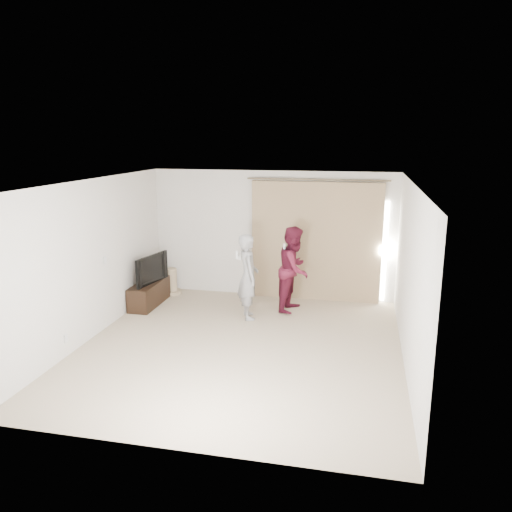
# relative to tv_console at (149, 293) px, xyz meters

# --- Properties ---
(floor) EXTENTS (5.50, 5.50, 0.00)m
(floor) POSITION_rel_tv_console_xyz_m (2.27, -1.62, -0.23)
(floor) COLOR tan
(floor) RESTS_ON ground
(wall_back) EXTENTS (5.00, 0.04, 2.60)m
(wall_back) POSITION_rel_tv_console_xyz_m (2.27, 1.13, 1.07)
(wall_back) COLOR silver
(wall_back) RESTS_ON ground
(wall_left) EXTENTS (0.04, 5.50, 2.60)m
(wall_left) POSITION_rel_tv_console_xyz_m (-0.23, -1.62, 1.07)
(wall_left) COLOR silver
(wall_left) RESTS_ON ground
(ceiling) EXTENTS (5.00, 5.50, 0.01)m
(ceiling) POSITION_rel_tv_console_xyz_m (2.27, -1.62, 2.37)
(ceiling) COLOR white
(ceiling) RESTS_ON wall_back
(curtain) EXTENTS (2.80, 0.11, 2.46)m
(curtain) POSITION_rel_tv_console_xyz_m (3.18, 1.06, 0.97)
(curtain) COLOR tan
(curtain) RESTS_ON ground
(tv_console) EXTENTS (0.41, 1.19, 0.46)m
(tv_console) POSITION_rel_tv_console_xyz_m (0.00, 0.00, 0.00)
(tv_console) COLOR black
(tv_console) RESTS_ON ground
(tv) EXTENTS (0.33, 0.99, 0.57)m
(tv) POSITION_rel_tv_console_xyz_m (0.00, 0.00, 0.51)
(tv) COLOR black
(tv) RESTS_ON tv_console
(scratching_post) EXTENTS (0.41, 0.41, 0.55)m
(scratching_post) POSITION_rel_tv_console_xyz_m (0.17, 0.78, -0.01)
(scratching_post) COLOR tan
(scratching_post) RESTS_ON ground
(person_man) EXTENTS (0.57, 0.67, 1.57)m
(person_man) POSITION_rel_tv_console_xyz_m (2.09, -0.30, 0.56)
(person_man) COLOR gray
(person_man) RESTS_ON ground
(person_woman) EXTENTS (0.76, 0.90, 1.63)m
(person_woman) POSITION_rel_tv_console_xyz_m (2.85, 0.30, 0.59)
(person_woman) COLOR #511225
(person_woman) RESTS_ON ground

